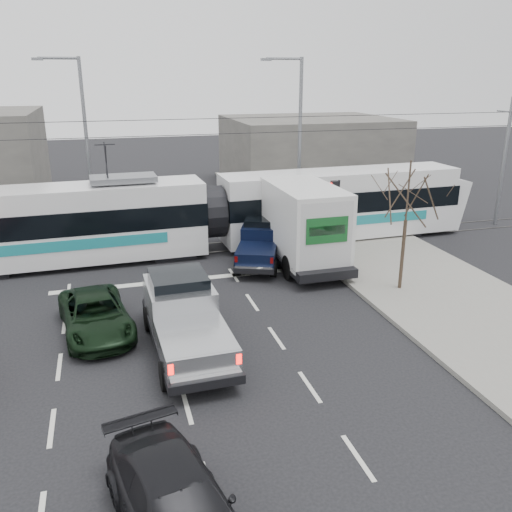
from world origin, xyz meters
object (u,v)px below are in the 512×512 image
object	(u,v)px
bare_tree	(408,197)
dark_car	(178,509)
street_lamp_far	(82,133)
tram	(212,213)
navy_pickup	(260,243)
silver_pickup	(184,315)
street_lamp_near	(297,131)
box_truck	(298,224)
green_car	(96,315)
traffic_signal	(335,203)

from	to	relation	value
bare_tree	dark_car	distance (m)	14.27
street_lamp_far	tram	size ratio (longest dim) A/B	0.35
street_lamp_far	dark_car	xyz separation A→B (m)	(1.72, -23.12, -4.44)
navy_pickup	silver_pickup	bearing A→B (deg)	-100.71
street_lamp_near	box_truck	world-z (taller)	street_lamp_near
street_lamp_far	dark_car	size ratio (longest dim) A/B	1.94
bare_tree	silver_pickup	world-z (taller)	bare_tree
green_car	dark_car	bearing A→B (deg)	-88.91
street_lamp_near	green_car	world-z (taller)	street_lamp_near
traffic_signal	tram	xyz separation A→B (m)	(-4.96, 3.11, -0.88)
traffic_signal	street_lamp_near	bearing A→B (deg)	83.59
tram	street_lamp_far	bearing A→B (deg)	129.80
traffic_signal	silver_pickup	bearing A→B (deg)	-141.07
bare_tree	dark_car	bearing A→B (deg)	-136.31
tram	box_truck	world-z (taller)	tram
navy_pickup	bare_tree	bearing A→B (deg)	-25.68
traffic_signal	box_truck	world-z (taller)	traffic_signal
navy_pickup	green_car	world-z (taller)	navy_pickup
green_car	box_truck	bearing A→B (deg)	20.92
dark_car	tram	bearing A→B (deg)	63.82
bare_tree	box_truck	size ratio (longest dim) A/B	0.68
street_lamp_near	dark_car	xyz separation A→B (m)	(-9.78, -21.12, -4.44)
green_car	dark_car	world-z (taller)	dark_car
navy_pickup	green_car	distance (m)	8.88
bare_tree	dark_car	size ratio (longest dim) A/B	1.08
traffic_signal	street_lamp_near	xyz separation A→B (m)	(0.84, 7.50, 2.37)
tram	box_truck	distance (m)	4.37
tram	navy_pickup	size ratio (longest dim) A/B	5.34
bare_tree	tram	size ratio (longest dim) A/B	0.19
street_lamp_near	street_lamp_far	xyz separation A→B (m)	(-11.50, 2.00, 0.00)
box_truck	silver_pickup	bearing A→B (deg)	-133.61
box_truck	street_lamp_near	bearing A→B (deg)	70.75
street_lamp_near	green_car	bearing A→B (deg)	-133.12
street_lamp_far	street_lamp_near	bearing A→B (deg)	-9.87
bare_tree	box_truck	world-z (taller)	bare_tree
street_lamp_near	navy_pickup	xyz separation A→B (m)	(-4.08, -6.73, -4.17)
bare_tree	street_lamp_near	xyz separation A→B (m)	(-0.29, 11.50, 1.32)
box_truck	green_car	distance (m)	10.14
silver_pickup	navy_pickup	size ratio (longest dim) A/B	1.25
silver_pickup	box_truck	distance (m)	9.05
bare_tree	street_lamp_far	size ratio (longest dim) A/B	0.56
bare_tree	green_car	xyz separation A→B (m)	(-11.51, -0.49, -3.17)
traffic_signal	box_truck	distance (m)	1.86
street_lamp_far	silver_pickup	size ratio (longest dim) A/B	1.49
street_lamp_far	green_car	bearing A→B (deg)	-88.89
tram	box_truck	bearing A→B (deg)	-40.89
street_lamp_near	silver_pickup	xyz separation A→B (m)	(-8.56, -13.73, -4.04)
silver_pickup	dark_car	size ratio (longest dim) A/B	1.30
bare_tree	street_lamp_far	distance (m)	17.97
street_lamp_near	dark_car	world-z (taller)	street_lamp_near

